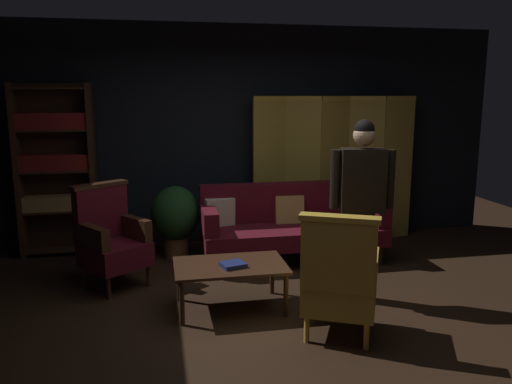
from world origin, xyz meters
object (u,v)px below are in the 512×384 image
Objects in this scene: folding_screen at (334,167)px; armchair_gilt_accent at (340,279)px; armchair_wing_left at (111,239)px; potted_plant at (176,217)px; book_navy_cloth at (233,265)px; standing_figure at (362,194)px; bookshelf at (57,167)px; coffee_table at (230,269)px; velvet_couch at (291,221)px.

armchair_gilt_accent is (-0.90, -2.68, -0.50)m from folding_screen.
armchair_wing_left is 1.20× the size of potted_plant.
standing_figure is at bearing 2.29° from book_navy_cloth.
folding_screen is 2.18m from potted_plant.
armchair_gilt_accent is 0.99m from book_navy_cloth.
folding_screen is 1.06× the size of bookshelf.
bookshelf reaches higher than coffee_table.
bookshelf is 1.55m from potted_plant.
folding_screen is 1.16m from velvet_couch.
velvet_couch is 2.46× the size of potted_plant.
folding_screen is at bearing -0.83° from bookshelf.
armchair_wing_left is (-1.10, 0.81, 0.12)m from coffee_table.
bookshelf is at bearing 145.87° from standing_figure.
velvet_couch is 1.57m from coffee_table.
bookshelf is 1.20× the size of standing_figure.
bookshelf reaches higher than potted_plant.
standing_figure is at bearing -1.02° from coffee_table.
armchair_wing_left is at bearing -166.80° from velvet_couch.
standing_figure is at bearing -34.13° from bookshelf.
armchair_wing_left is (-2.01, -0.47, 0.04)m from velvet_couch.
standing_figure is (0.45, 0.69, 0.54)m from armchair_gilt_accent.
velvet_couch is 2.04× the size of armchair_wing_left.
armchair_gilt_accent and armchair_wing_left have the same top height.
folding_screen is 2.52× the size of potted_plant.
book_navy_cloth is (-0.89, -1.35, -0.01)m from velvet_couch.
folding_screen reaches higher than potted_plant.
velvet_couch is at bearing 56.47° from book_navy_cloth.
standing_figure is 8.39× the size of book_navy_cloth.
bookshelf reaches higher than velvet_couch.
potted_plant is (-0.42, 1.59, 0.13)m from coffee_table.
book_navy_cloth is (1.12, -0.88, -0.05)m from armchair_wing_left.
bookshelf reaches higher than book_navy_cloth.
standing_figure reaches higher than potted_plant.
folding_screen is 3.05m from armchair_wing_left.
coffee_table is 0.59× the size of standing_figure.
armchair_gilt_accent is at bearing -123.15° from standing_figure.
armchair_gilt_accent is at bearing -39.08° from armchair_wing_left.
standing_figure is at bearing -102.74° from folding_screen.
armchair_wing_left is at bearing -60.33° from bookshelf.
folding_screen reaches higher than armchair_wing_left.
armchair_gilt_accent reaches higher than velvet_couch.
book_navy_cloth is at bearing -38.22° from armchair_wing_left.
armchair_wing_left is (-1.87, 1.52, 0.00)m from armchair_gilt_accent.
coffee_table is 0.10m from book_navy_cloth.
armchair_gilt_accent is at bearing -93.95° from velvet_couch.
folding_screen is 1.03× the size of velvet_couch.
bookshelf is at bearing 133.16° from armchair_gilt_accent.
armchair_gilt_accent is at bearing -62.61° from potted_plant.
folding_screen is 2.18× the size of coffee_table.
armchair_wing_left reaches higher than coffee_table.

